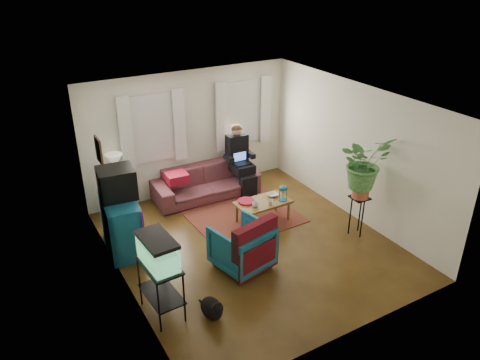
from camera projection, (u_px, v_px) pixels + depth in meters
floor at (251, 244)px, 8.29m from camera, size 4.50×5.00×0.01m
ceiling at (253, 102)px, 7.16m from camera, size 4.50×5.00×0.01m
wall_back at (190, 133)px, 9.67m from camera, size 4.50×0.01×2.60m
wall_front at (357, 254)px, 5.78m from camera, size 4.50×0.01×2.60m
wall_left at (118, 212)px, 6.72m from camera, size 0.01×5.00×2.60m
wall_right at (355, 152)px, 8.73m from camera, size 0.01×5.00×2.60m
window_left at (152, 128)px, 9.19m from camera, size 1.08×0.04×1.38m
window_right at (242, 112)px, 10.11m from camera, size 1.08×0.04×1.38m
curtains_left at (154, 129)px, 9.13m from camera, size 1.36×0.06×1.50m
curtains_right at (244, 113)px, 10.05m from camera, size 1.36×0.06×1.50m
picture_frame at (99, 150)px, 7.11m from camera, size 0.04×0.32×0.40m
area_rug at (245, 217)px, 9.14m from camera, size 2.04×1.65×0.01m
sofa at (206, 178)px, 9.76m from camera, size 2.23×0.94×0.86m
seated_person at (239, 161)px, 9.99m from camera, size 0.57×0.70×1.31m
side_table at (119, 196)px, 9.24m from camera, size 0.56×0.56×0.64m
table_lamp at (115, 169)px, 8.97m from camera, size 0.42×0.42×0.59m
dresser at (122, 225)px, 7.97m from camera, size 0.65×1.13×0.97m
crt_tv at (117, 183)px, 7.74m from camera, size 0.64×0.60×0.52m
aquarium_stand at (161, 289)px, 6.54m from camera, size 0.47×0.77×0.84m
aquarium at (158, 251)px, 6.26m from camera, size 0.42×0.71×0.44m
black_cat at (212, 306)px, 6.56m from camera, size 0.30×0.44×0.36m
armchair at (242, 244)px, 7.54m from camera, size 0.97×0.93×0.85m
serape_throw at (256, 243)px, 7.25m from camera, size 0.87×0.38×0.70m
coffee_table at (263, 211)px, 8.92m from camera, size 1.04×0.58×0.43m
cup_a at (255, 205)px, 8.62m from camera, size 0.12×0.12×0.09m
cup_b at (270, 203)px, 8.70m from camera, size 0.10×0.10×0.09m
bowl at (272, 195)px, 9.02m from camera, size 0.21×0.21×0.05m
snack_tray at (246, 201)px, 8.80m from camera, size 0.33×0.33×0.04m
birdcage at (283, 193)px, 8.82m from camera, size 0.17×0.17×0.30m
plant_stand at (357, 216)px, 8.44m from camera, size 0.34×0.34×0.76m
potted_plant at (363, 170)px, 8.05m from camera, size 0.90×0.79×0.96m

